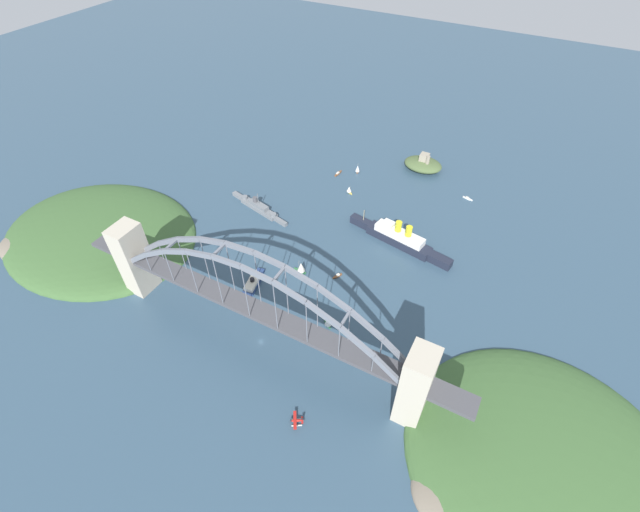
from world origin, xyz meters
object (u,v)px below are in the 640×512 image
object	(u,v)px
small_boat_6	(301,267)
small_boat_3	(328,321)
harbor_arch_bridge	(256,311)
small_boat_5	(337,276)
ocean_liner	(399,238)
harbor_ferry_steamer	(253,284)
small_boat_1	(349,189)
small_boat_0	(358,168)
small_boat_2	(338,173)
fort_island_mid_harbor	(423,164)
small_boat_4	(468,198)
naval_cruiser	(258,207)
seaplane_taxiing_near_bridge	(296,421)

from	to	relation	value
small_boat_6	small_boat_3	bearing A→B (deg)	-40.16
harbor_arch_bridge	small_boat_3	world-z (taller)	harbor_arch_bridge
small_boat_5	ocean_liner	bearing A→B (deg)	64.18
ocean_liner	harbor_ferry_steamer	size ratio (longest dim) A/B	2.81
small_boat_3	small_boat_5	xyz separation A→B (m)	(-14.32, 42.33, -3.29)
harbor_arch_bridge	small_boat_1	xyz separation A→B (m)	(-20.15, 172.03, -27.21)
small_boat_0	small_boat_3	xyz separation A→B (m)	(59.14, -173.82, 0.08)
small_boat_2	small_boat_3	xyz separation A→B (m)	(73.95, -162.18, 3.39)
harbor_arch_bridge	small_boat_6	size ratio (longest dim) A/B	24.41
harbor_arch_bridge	small_boat_1	bearing A→B (deg)	96.68
harbor_arch_bridge	fort_island_mid_harbor	xyz separation A→B (m)	(25.62, 240.13, -25.04)
small_boat_1	small_boat_5	world-z (taller)	small_boat_1
small_boat_3	small_boat_6	xyz separation A→B (m)	(-40.05, 33.80, 0.82)
small_boat_4	naval_cruiser	bearing A→B (deg)	-146.84
small_boat_2	seaplane_taxiing_near_bridge	bearing A→B (deg)	-68.70
ocean_liner	small_boat_1	world-z (taller)	ocean_liner
naval_cruiser	small_boat_6	bearing A→B (deg)	-34.01
naval_cruiser	small_boat_5	distance (m)	102.66
harbor_ferry_steamer	fort_island_mid_harbor	distance (m)	211.05
small_boat_4	small_boat_0	bearing A→B (deg)	-175.78
small_boat_1	small_boat_4	size ratio (longest dim) A/B	0.77
small_boat_0	ocean_liner	bearing A→B (deg)	-47.13
naval_cruiser	fort_island_mid_harbor	xyz separation A→B (m)	(103.25, 127.94, 2.50)
fort_island_mid_harbor	small_boat_1	xyz separation A→B (m)	(-45.78, -68.10, -2.17)
ocean_liner	small_boat_6	size ratio (longest dim) A/B	8.41
small_boat_4	small_boat_6	size ratio (longest dim) A/B	0.87
harbor_ferry_steamer	small_boat_6	size ratio (longest dim) A/B	2.99
small_boat_2	small_boat_4	size ratio (longest dim) A/B	1.20
fort_island_mid_harbor	seaplane_taxiing_near_bridge	size ratio (longest dim) A/B	3.64
small_boat_1	small_boat_6	bearing A→B (deg)	-83.59
harbor_arch_bridge	small_boat_3	xyz separation A→B (m)	(31.90, 31.51, -26.30)
small_boat_3	small_boat_4	xyz separation A→B (m)	(44.78, 181.49, -3.50)
small_boat_4	seaplane_taxiing_near_bridge	bearing A→B (deg)	-96.76
small_boat_6	small_boat_4	bearing A→B (deg)	60.13
harbor_arch_bridge	harbor_ferry_steamer	size ratio (longest dim) A/B	8.15
harbor_ferry_steamer	small_boat_5	distance (m)	61.52
harbor_arch_bridge	small_boat_2	xyz separation A→B (m)	(-42.06, 193.69, -29.69)
harbor_ferry_steamer	small_boat_6	distance (m)	36.90
seaplane_taxiing_near_bridge	small_boat_0	bearing A→B (deg)	107.20
small_boat_4	small_boat_3	bearing A→B (deg)	-103.86
naval_cruiser	seaplane_taxiing_near_bridge	size ratio (longest dim) A/B	6.56
harbor_arch_bridge	ocean_liner	distance (m)	138.07
small_boat_1	small_boat_0	bearing A→B (deg)	102.01
fort_island_mid_harbor	small_boat_2	world-z (taller)	fort_island_mid_harbor
small_boat_1	small_boat_4	world-z (taller)	small_boat_1
ocean_liner	naval_cruiser	distance (m)	122.81
naval_cruiser	small_boat_1	size ratio (longest dim) A/B	9.05
seaplane_taxiing_near_bridge	small_boat_3	distance (m)	68.63
harbor_arch_bridge	small_boat_1	world-z (taller)	harbor_arch_bridge
small_boat_3	small_boat_5	size ratio (longest dim) A/B	1.15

